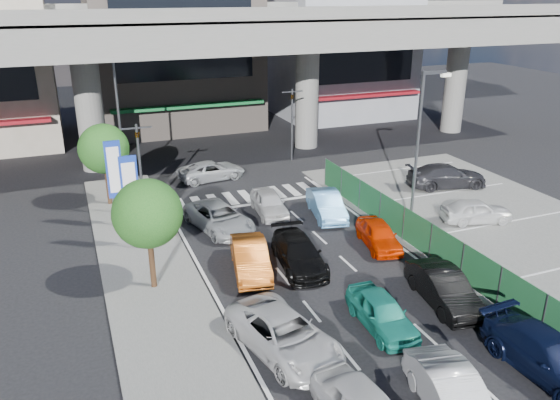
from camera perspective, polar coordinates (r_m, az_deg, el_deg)
name	(u,v)px	position (r m, az deg, el deg)	size (l,w,h in m)	color
ground	(348,303)	(22.32, 7.12, -10.65)	(120.00, 120.00, 0.00)	black
parking_lot	(524,239)	(29.93, 24.14, -3.78)	(12.00, 28.00, 0.06)	#5C5C5A
sidewalk_left	(154,287)	(23.70, -12.99, -8.87)	(4.00, 30.00, 0.12)	#5C5C5A
fence_run	(444,251)	(25.30, 16.80, -5.11)	(0.16, 22.00, 1.80)	#205D32
expressway	(203,35)	(39.75, -8.09, 16.69)	(64.00, 14.00, 10.75)	slate
building_center	(173,41)	(50.54, -11.14, 15.96)	(14.00, 10.90, 15.00)	gray
building_east	(340,53)	(55.04, 6.34, 15.04)	(12.00, 10.90, 12.00)	gray
traffic_light_left	(138,148)	(29.72, -14.59, 5.30)	(1.60, 1.24, 5.20)	#595B60
traffic_light_right	(292,107)	(39.29, 1.27, 9.72)	(1.60, 1.24, 5.20)	#595B60
street_lamp_right	(421,136)	(28.82, 14.54, 6.54)	(1.65, 0.22, 8.00)	#595B60
street_lamp_left	(121,110)	(35.33, -16.27, 8.98)	(1.65, 0.22, 8.00)	#595B60
signboard_near	(130,190)	(26.07, -15.38, 1.01)	(0.80, 0.14, 4.70)	#595B60
signboard_far	(115,172)	(28.88, -16.91, 2.80)	(0.80, 0.14, 4.70)	#595B60
tree_near	(147,214)	(22.26, -13.68, -1.42)	(2.80, 2.80, 4.80)	#382314
tree_far	(104,149)	(32.14, -17.94, 5.10)	(2.80, 2.80, 4.80)	#382314
hatch_white_back_mid	(454,397)	(17.50, 17.70, -19.00)	(1.46, 4.19, 1.38)	silver
minivan_navy_back	(549,356)	(20.16, 26.28, -14.43)	(1.93, 4.76, 1.38)	black
sedan_white_mid_left	(284,334)	(19.21, 0.38, -13.83)	(2.27, 4.92, 1.37)	silver
taxi_teal_mid	(382,312)	(20.77, 10.57, -11.45)	(1.50, 3.72, 1.27)	#1D8E7B
hatch_black_mid_right	(444,288)	(22.71, 16.77, -8.84)	(1.46, 4.19, 1.38)	black
taxi_orange_left	(250,258)	(24.12, -3.11, -6.05)	(1.46, 4.19, 1.38)	#C95D18
sedan_black_mid	(299,253)	(24.59, 1.97, -5.58)	(1.82, 4.47, 1.30)	black
taxi_orange_right	(379,235)	(26.87, 10.28, -3.58)	(1.46, 3.63, 1.24)	red
wagon_silver_front_left	(219,218)	(28.45, -6.37, -1.84)	(2.19, 4.75, 1.32)	#9A9EA1
sedan_white_front_mid	(269,203)	(30.24, -1.15, -0.31)	(1.54, 3.83, 1.30)	silver
kei_truck_front_right	(326,205)	(29.98, 4.87, -0.50)	(1.46, 4.19, 1.38)	#64ACED
crossing_wagon_silver	(212,171)	(36.11, -7.16, 3.07)	(2.02, 4.38, 1.22)	#AFB2B6
parked_sedan_white	(476,211)	(30.86, 19.83, -1.07)	(1.50, 3.73, 1.27)	silver
parked_sedan_dgrey	(447,176)	(35.82, 17.03, 2.43)	(2.02, 4.97, 1.44)	#29282D
traffic_cone	(408,221)	(29.20, 13.25, -2.15)	(0.39, 0.39, 0.75)	#CC430B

